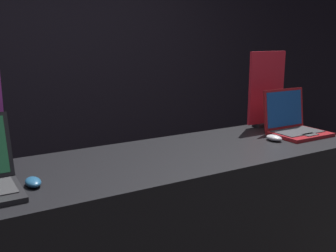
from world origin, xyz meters
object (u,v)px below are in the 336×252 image
(mouse_front, at_px, (33,182))
(promo_stand_back, at_px, (266,91))
(laptop_back, at_px, (294,124))
(mouse_back, at_px, (274,138))

(mouse_front, relative_size, promo_stand_back, 0.21)
(mouse_front, xyz_separation_m, promo_stand_back, (1.55, 0.33, 0.22))
(laptop_back, relative_size, mouse_back, 3.15)
(mouse_front, bearing_deg, laptop_back, 3.18)
(laptop_back, relative_size, promo_stand_back, 0.67)
(laptop_back, xyz_separation_m, mouse_back, (-0.22, -0.06, -0.05))
(laptop_back, distance_m, promo_stand_back, 0.30)
(laptop_back, xyz_separation_m, promo_stand_back, (-0.00, 0.24, 0.17))
(promo_stand_back, bearing_deg, mouse_front, -168.03)
(laptop_back, height_order, mouse_back, laptop_back)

